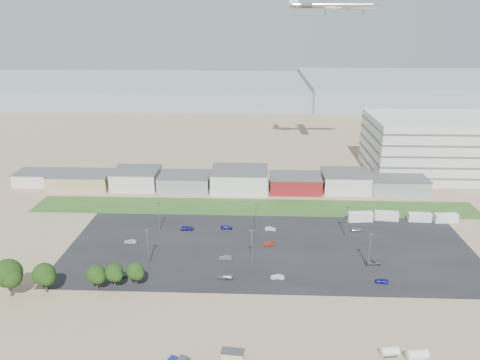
# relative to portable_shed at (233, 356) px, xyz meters

# --- Properties ---
(ground) EXTENTS (700.00, 700.00, 0.00)m
(ground) POSITION_rel_portable_shed_xyz_m (3.20, 28.92, -1.16)
(ground) COLOR #8C7859
(ground) RESTS_ON ground
(parking_lot) EXTENTS (120.00, 50.00, 0.01)m
(parking_lot) POSITION_rel_portable_shed_xyz_m (8.20, 48.92, -1.15)
(parking_lot) COLOR black
(parking_lot) RESTS_ON ground
(grass_strip) EXTENTS (160.00, 16.00, 0.02)m
(grass_strip) POSITION_rel_portable_shed_xyz_m (3.20, 80.92, -1.15)
(grass_strip) COLOR #28541F
(grass_strip) RESTS_ON ground
(hills_backdrop) EXTENTS (700.00, 200.00, 9.00)m
(hills_backdrop) POSITION_rel_portable_shed_xyz_m (43.20, 343.92, 3.34)
(hills_backdrop) COLOR gray
(hills_backdrop) RESTS_ON ground
(building_row) EXTENTS (170.00, 20.00, 8.00)m
(building_row) POSITION_rel_portable_shed_xyz_m (-13.80, 99.92, 2.84)
(building_row) COLOR silver
(building_row) RESTS_ON ground
(parking_garage) EXTENTS (80.00, 40.00, 25.00)m
(parking_garage) POSITION_rel_portable_shed_xyz_m (93.20, 123.92, 11.34)
(parking_garage) COLOR silver
(parking_garage) RESTS_ON ground
(portable_shed) EXTENTS (4.82, 2.87, 2.31)m
(portable_shed) POSITION_rel_portable_shed_xyz_m (0.00, 0.00, 0.00)
(portable_shed) COLOR #BDB58F
(portable_shed) RESTS_ON ground
(storage_tank_nw) EXTENTS (3.85, 2.36, 2.17)m
(storage_tank_nw) POSITION_rel_portable_shed_xyz_m (31.59, 2.75, -0.07)
(storage_tank_nw) COLOR silver
(storage_tank_nw) RESTS_ON ground
(storage_tank_ne) EXTENTS (4.50, 2.69, 2.55)m
(storage_tank_ne) POSITION_rel_portable_shed_xyz_m (36.68, 1.61, 0.12)
(storage_tank_ne) COLOR silver
(storage_tank_ne) RESTS_ON ground
(box_trailer_a) EXTENTS (8.54, 3.40, 3.12)m
(box_trailer_a) POSITION_rel_portable_shed_xyz_m (39.08, 70.00, 0.40)
(box_trailer_a) COLOR silver
(box_trailer_a) RESTS_ON ground
(box_trailer_b) EXTENTS (8.04, 3.42, 2.92)m
(box_trailer_b) POSITION_rel_portable_shed_xyz_m (48.22, 71.34, 0.30)
(box_trailer_b) COLOR silver
(box_trailer_b) RESTS_ON ground
(box_trailer_c) EXTENTS (7.64, 2.67, 2.83)m
(box_trailer_c) POSITION_rel_portable_shed_xyz_m (59.12, 70.75, 0.26)
(box_trailer_c) COLOR silver
(box_trailer_c) RESTS_ON ground
(box_trailer_d) EXTENTS (7.94, 3.12, 2.91)m
(box_trailer_d) POSITION_rel_portable_shed_xyz_m (67.69, 70.39, 0.30)
(box_trailer_d) COLOR silver
(box_trailer_d) RESTS_ON ground
(tree_far_left) EXTENTS (7.42, 7.42, 11.13)m
(tree_far_left) POSITION_rel_portable_shed_xyz_m (-55.70, 20.81, 4.41)
(tree_far_left) COLOR black
(tree_far_left) RESTS_ON ground
(tree_left) EXTENTS (5.98, 5.98, 8.96)m
(tree_left) POSITION_rel_portable_shed_xyz_m (-47.85, 22.87, 3.33)
(tree_left) COLOR black
(tree_left) RESTS_ON ground
(tree_mid) EXTENTS (5.03, 5.03, 7.54)m
(tree_mid) POSITION_rel_portable_shed_xyz_m (-35.56, 24.63, 2.61)
(tree_mid) COLOR black
(tree_mid) RESTS_ON ground
(tree_right) EXTENTS (4.92, 4.92, 7.39)m
(tree_right) POSITION_rel_portable_shed_xyz_m (-31.45, 25.81, 2.54)
(tree_right) COLOR black
(tree_right) RESTS_ON ground
(tree_near) EXTENTS (4.83, 4.83, 7.24)m
(tree_near) POSITION_rel_portable_shed_xyz_m (-26.25, 26.84, 2.46)
(tree_near) COLOR black
(tree_near) RESTS_ON ground
(lightpole_front_l) EXTENTS (1.20, 0.50, 10.17)m
(lightpole_front_l) POSITION_rel_portable_shed_xyz_m (-25.66, 38.54, 3.93)
(lightpole_front_l) COLOR slate
(lightpole_front_l) RESTS_ON ground
(lightpole_front_m) EXTENTS (1.26, 0.53, 10.73)m
(lightpole_front_m) POSITION_rel_portable_shed_xyz_m (3.03, 38.32, 4.21)
(lightpole_front_m) COLOR slate
(lightpole_front_m) RESTS_ON ground
(lightpole_front_r) EXTENTS (1.20, 0.50, 10.20)m
(lightpole_front_r) POSITION_rel_portable_shed_xyz_m (34.96, 38.38, 3.94)
(lightpole_front_r) COLOR slate
(lightpole_front_r) RESTS_ON ground
(lightpole_back_l) EXTENTS (1.11, 0.46, 9.45)m
(lightpole_back_l) POSITION_rel_portable_shed_xyz_m (-27.03, 60.03, 3.57)
(lightpole_back_l) COLOR slate
(lightpole_back_l) RESTS_ON ground
(lightpole_back_m) EXTENTS (1.12, 0.47, 9.51)m
(lightpole_back_m) POSITION_rel_portable_shed_xyz_m (4.03, 59.92, 3.60)
(lightpole_back_m) COLOR slate
(lightpole_back_m) RESTS_ON ground
(lightpole_back_r) EXTENTS (1.16, 0.48, 9.89)m
(lightpole_back_r) POSITION_rel_portable_shed_xyz_m (32.34, 58.20, 3.79)
(lightpole_back_r) COLOR slate
(lightpole_back_r) RESTS_ON ground
(airliner) EXTENTS (42.83, 29.87, 12.41)m
(airliner) POSITION_rel_portable_shed_xyz_m (35.40, 138.61, 68.84)
(airliner) COLOR silver
(parked_car_0) EXTENTS (4.51, 2.27, 1.22)m
(parked_car_0) POSITION_rel_portable_shed_xyz_m (36.76, 40.53, -0.54)
(parked_car_0) COLOR #595B5E
(parked_car_0) RESTS_ON ground
(parked_car_2) EXTENTS (3.61, 1.85, 1.18)m
(parked_car_2) POSITION_rel_portable_shed_xyz_m (36.88, 30.65, -0.57)
(parked_car_2) COLOR navy
(parked_car_2) RESTS_ON ground
(parked_car_3) EXTENTS (4.25, 1.78, 1.23)m
(parked_car_3) POSITION_rel_portable_shed_xyz_m (-3.77, 31.04, -0.54)
(parked_car_3) COLOR #A5A5AA
(parked_car_3) RESTS_ON ground
(parked_car_4) EXTENTS (3.70, 1.51, 1.19)m
(parked_car_4) POSITION_rel_portable_shed_xyz_m (-4.39, 41.42, -0.56)
(parked_car_4) COLOR #595B5E
(parked_car_4) RESTS_ON ground
(parked_car_5) EXTENTS (3.77, 1.53, 1.28)m
(parked_car_5) POSITION_rel_portable_shed_xyz_m (-33.97, 50.40, -0.51)
(parked_car_5) COLOR silver
(parked_car_5) RESTS_ON ground
(parked_car_6) EXTENTS (3.78, 1.55, 1.09)m
(parked_car_6) POSITION_rel_portable_shed_xyz_m (-5.49, 61.90, -0.61)
(parked_car_6) COLOR navy
(parked_car_6) RESTS_ON ground
(parked_car_7) EXTENTS (3.56, 1.50, 1.14)m
(parked_car_7) POSITION_rel_portable_shed_xyz_m (8.10, 50.52, -0.59)
(parked_car_7) COLOR maroon
(parked_car_7) RESTS_ON ground
(parked_car_8) EXTENTS (3.43, 1.47, 1.15)m
(parked_car_8) POSITION_rel_portable_shed_xyz_m (36.36, 61.75, -0.58)
(parked_car_8) COLOR #A5A5AA
(parked_car_8) RESTS_ON ground
(parked_car_9) EXTENTS (4.29, 2.21, 1.16)m
(parked_car_9) POSITION_rel_portable_shed_xyz_m (-18.13, 60.60, -0.58)
(parked_car_9) COLOR navy
(parked_car_9) RESTS_ON ground
(parked_car_10) EXTENTS (4.44, 2.13, 1.25)m
(parked_car_10) POSITION_rel_portable_shed_xyz_m (-31.87, 30.65, -0.53)
(parked_car_10) COLOR #595B5E
(parked_car_10) RESTS_ON ground
(parked_car_11) EXTENTS (3.59, 1.55, 1.15)m
(parked_car_11) POSITION_rel_portable_shed_xyz_m (8.73, 61.32, -0.58)
(parked_car_11) COLOR silver
(parked_car_11) RESTS_ON ground
(parked_car_13) EXTENTS (3.57, 1.26, 1.17)m
(parked_car_13) POSITION_rel_portable_shed_xyz_m (10.02, 31.54, -0.57)
(parked_car_13) COLOR silver
(parked_car_13) RESTS_ON ground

